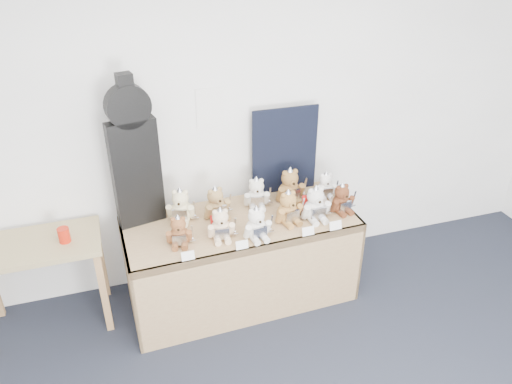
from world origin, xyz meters
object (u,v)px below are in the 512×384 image
object	(u,v)px
teddy_front_end	(342,199)
teddy_back_centre_left	(216,204)
teddy_front_right	(288,208)
teddy_back_right	(290,187)
teddy_front_centre	(257,224)
teddy_back_centre_right	(257,194)
guitar_case	(134,155)
teddy_back_end	(325,186)
teddy_front_left	(221,225)
display_table	(244,243)
teddy_front_far_left	(179,232)
teddy_front_far_right	(315,205)
side_table	(39,258)
red_cup	(64,235)
teddy_back_left	(181,207)

from	to	relation	value
teddy_front_end	teddy_back_centre_left	xyz separation A→B (m)	(-0.93, 0.20, 0.01)
teddy_front_right	teddy_back_right	world-z (taller)	teddy_back_right
teddy_front_centre	teddy_back_right	size ratio (longest dim) A/B	0.87
teddy_back_centre_right	guitar_case	bearing A→B (deg)	-174.21
guitar_case	teddy_back_end	distance (m)	1.52
teddy_front_left	teddy_front_centre	size ratio (longest dim) A/B	0.97
display_table	guitar_case	bearing A→B (deg)	156.12
teddy_back_right	teddy_front_far_left	bearing A→B (deg)	-164.24
teddy_front_far_right	teddy_back_centre_left	world-z (taller)	teddy_front_far_right
side_table	red_cup	bearing A→B (deg)	-11.75
teddy_back_centre_left	teddy_front_left	bearing A→B (deg)	-114.81
teddy_back_centre_right	teddy_back_end	bearing A→B (deg)	7.34
display_table	teddy_back_left	world-z (taller)	teddy_back_left
side_table	teddy_back_centre_right	xyz separation A→B (m)	(1.63, 0.02, 0.23)
teddy_front_far_left	teddy_front_far_right	size ratio (longest dim) A/B	0.83
teddy_back_left	teddy_front_left	bearing A→B (deg)	-34.80
red_cup	teddy_front_right	size ratio (longest dim) A/B	0.37
teddy_front_centre	teddy_back_left	xyz separation A→B (m)	(-0.47, 0.39, 0.01)
teddy_front_far_right	teddy_back_end	bearing A→B (deg)	50.26
red_cup	teddy_front_far_left	distance (m)	0.80
teddy_back_right	teddy_front_right	bearing A→B (deg)	-116.10
display_table	teddy_front_left	bearing A→B (deg)	-153.48
teddy_back_end	teddy_front_left	bearing A→B (deg)	-155.86
teddy_front_left	teddy_front_far_right	xyz separation A→B (m)	(0.73, 0.03, 0.01)
side_table	teddy_front_far_left	distance (m)	1.03
teddy_front_left	teddy_front_right	world-z (taller)	teddy_front_right
side_table	teddy_back_centre_right	world-z (taller)	teddy_back_centre_right
teddy_back_end	guitar_case	bearing A→B (deg)	-177.20
display_table	teddy_back_right	bearing A→B (deg)	25.18
side_table	teddy_front_left	bearing A→B (deg)	-14.43
red_cup	teddy_back_left	distance (m)	0.83
teddy_front_far_right	teddy_front_end	xyz separation A→B (m)	(0.23, 0.04, -0.01)
teddy_front_far_left	teddy_back_right	xyz separation A→B (m)	(0.94, 0.32, 0.03)
teddy_front_left	teddy_back_right	xyz separation A→B (m)	(0.64, 0.33, 0.02)
side_table	teddy_back_end	distance (m)	2.21
teddy_front_left	teddy_back_centre_left	world-z (taller)	teddy_back_centre_left
teddy_front_end	guitar_case	bearing A→B (deg)	157.91
teddy_front_centre	teddy_front_right	world-z (taller)	teddy_front_right
guitar_case	teddy_front_right	world-z (taller)	guitar_case
teddy_front_left	teddy_front_right	distance (m)	0.53
display_table	teddy_back_right	xyz separation A→B (m)	(0.45, 0.23, 0.28)
side_table	teddy_front_far_right	bearing A→B (deg)	-8.41
teddy_front_left	teddy_back_centre_left	distance (m)	0.28
red_cup	teddy_front_far_left	size ratio (longest dim) A/B	0.43
teddy_front_right	teddy_back_right	size ratio (longest dim) A/B	0.92
teddy_back_centre_left	teddy_back_end	world-z (taller)	teddy_back_centre_left
red_cup	teddy_front_end	xyz separation A→B (m)	(2.02, -0.20, 0.04)
red_cup	teddy_back_centre_right	world-z (taller)	teddy_back_centre_right
teddy_back_centre_left	teddy_front_end	bearing A→B (deg)	-30.33
teddy_front_right	teddy_back_end	size ratio (longest dim) A/B	1.21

